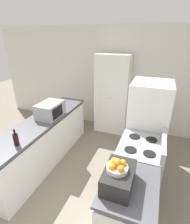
% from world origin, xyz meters
% --- Properties ---
extents(wall_back, '(7.00, 0.06, 2.60)m').
position_xyz_m(wall_back, '(0.00, 3.40, 1.30)').
color(wall_back, silver).
rests_on(wall_back, ground_plane).
extents(counter_left, '(0.60, 2.61, 0.91)m').
position_xyz_m(counter_left, '(-0.92, 1.41, 0.44)').
color(counter_left, silver).
rests_on(counter_left, ground_plane).
extents(counter_right, '(0.60, 0.79, 0.91)m').
position_xyz_m(counter_right, '(0.92, 0.49, 0.44)').
color(counter_right, silver).
rests_on(counter_right, ground_plane).
extents(pantry_cabinet, '(0.82, 0.48, 1.98)m').
position_xyz_m(pantry_cabinet, '(-0.02, 3.12, 0.99)').
color(pantry_cabinet, white).
rests_on(pantry_cabinet, ground_plane).
extents(stove, '(0.66, 0.76, 1.07)m').
position_xyz_m(stove, '(0.94, 1.29, 0.46)').
color(stove, '#9E9EA3').
rests_on(stove, ground_plane).
extents(refrigerator, '(0.70, 0.72, 1.66)m').
position_xyz_m(refrigerator, '(0.96, 2.07, 0.83)').
color(refrigerator, white).
rests_on(refrigerator, ground_plane).
extents(microwave, '(0.38, 0.53, 0.29)m').
position_xyz_m(microwave, '(-0.84, 1.63, 1.06)').
color(microwave, '#939399').
rests_on(microwave, counter_left).
extents(wine_bottle, '(0.07, 0.07, 0.26)m').
position_xyz_m(wine_bottle, '(-0.75, 0.64, 1.01)').
color(wine_bottle, black).
rests_on(wine_bottle, counter_left).
extents(toaster_oven, '(0.31, 0.45, 0.21)m').
position_xyz_m(toaster_oven, '(0.80, 0.45, 1.02)').
color(toaster_oven, black).
rests_on(toaster_oven, counter_right).
extents(fruit_bowl, '(0.22, 0.22, 0.14)m').
position_xyz_m(fruit_bowl, '(0.78, 0.44, 1.17)').
color(fruit_bowl, silver).
rests_on(fruit_bowl, toaster_oven).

